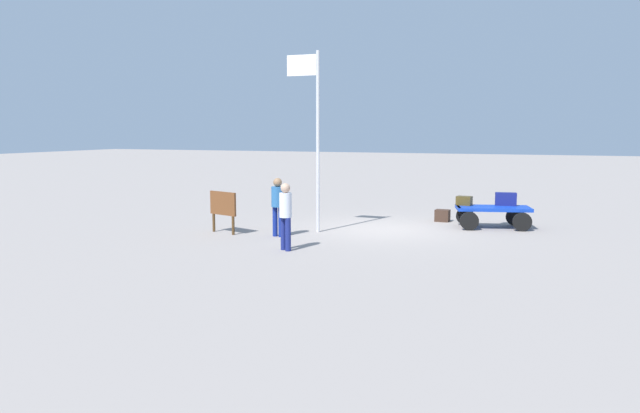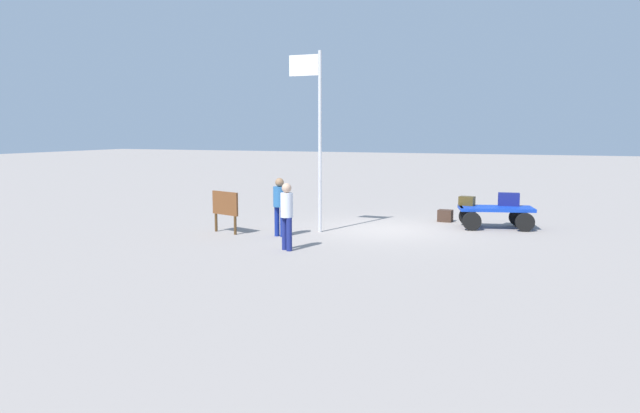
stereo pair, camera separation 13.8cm
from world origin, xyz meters
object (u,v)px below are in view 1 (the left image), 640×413
worker_lead (286,212)px  flagpole (314,125)px  suitcase_maroon (506,199)px  worker_trailing (278,202)px  luggage_cart (492,212)px  suitcase_navy (464,201)px  suitcase_dark (442,216)px  signboard (223,206)px

worker_lead → flagpole: size_ratio=0.32×
suitcase_maroon → flagpole: size_ratio=0.13×
worker_trailing → luggage_cart: bearing=-145.5°
luggage_cart → worker_trailing: 6.57m
luggage_cart → worker_lead: 6.99m
suitcase_navy → flagpole: bearing=34.1°
suitcase_navy → suitcase_dark: suitcase_navy is taller
luggage_cart → worker_trailing: size_ratio=1.44×
worker_lead → signboard: 3.19m
luggage_cart → suitcase_navy: (0.85, -0.05, 0.32)m
suitcase_maroon → flagpole: (5.11, 3.05, 2.25)m
suitcase_maroon → flagpole: flagpole is taller
suitcase_dark → signboard: 7.15m
suitcase_maroon → worker_trailing: bearing=35.9°
suitcase_dark → signboard: (5.47, 4.56, 0.59)m
suitcase_navy → suitcase_dark: (0.78, -0.72, -0.60)m
luggage_cart → suitcase_navy: size_ratio=4.86×
luggage_cart → suitcase_maroon: size_ratio=3.56×
luggage_cart → flagpole: size_ratio=0.45×
suitcase_maroon → worker_trailing: (5.75, 4.17, 0.12)m
suitcase_navy → flagpole: flagpole is taller
suitcase_maroon → worker_trailing: worker_trailing is taller
suitcase_dark → worker_lead: worker_lead is taller
suitcase_maroon → worker_trailing: size_ratio=0.40×
suitcase_maroon → suitcase_navy: bearing=18.4°
worker_trailing → flagpole: (-0.64, -1.12, 2.13)m
suitcase_maroon → signboard: bearing=29.6°
suitcase_navy → signboard: size_ratio=0.40×
suitcase_navy → suitcase_maroon: bearing=-161.6°
worker_lead → flagpole: flagpole is taller
suitcase_maroon → signboard: (7.45, 4.23, -0.07)m
signboard → worker_lead: bearing=148.8°
suitcase_navy → worker_lead: worker_lead is taller
suitcase_dark → flagpole: bearing=47.1°
luggage_cart → suitcase_maroon: bearing=-127.4°
suitcase_navy → suitcase_dark: bearing=-42.7°
suitcase_navy → flagpole: 5.26m
flagpole → signboard: flagpole is taller
suitcase_navy → worker_trailing: 5.91m
worker_trailing → signboard: worker_trailing is taller
worker_trailing → signboard: (1.70, 0.07, -0.19)m
suitcase_navy → signboard: bearing=31.5°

